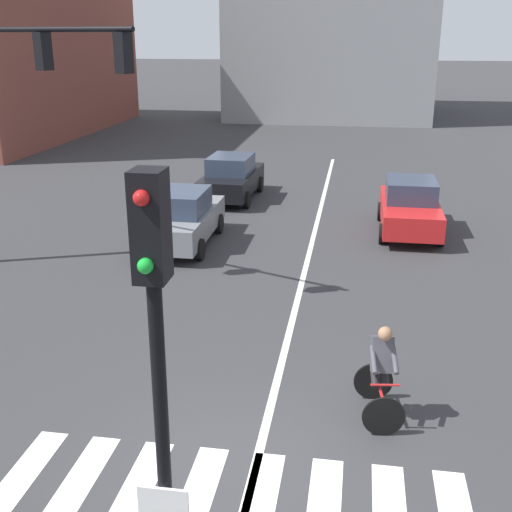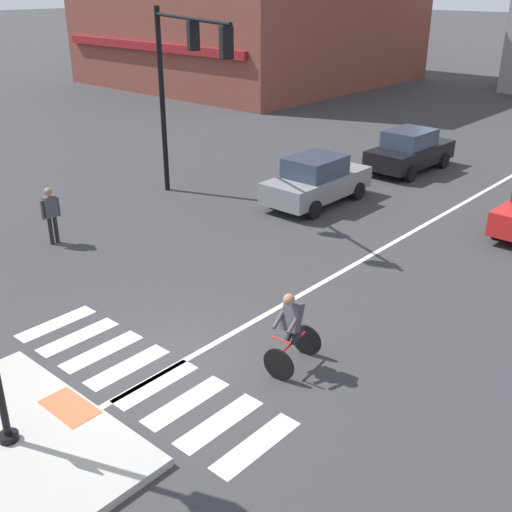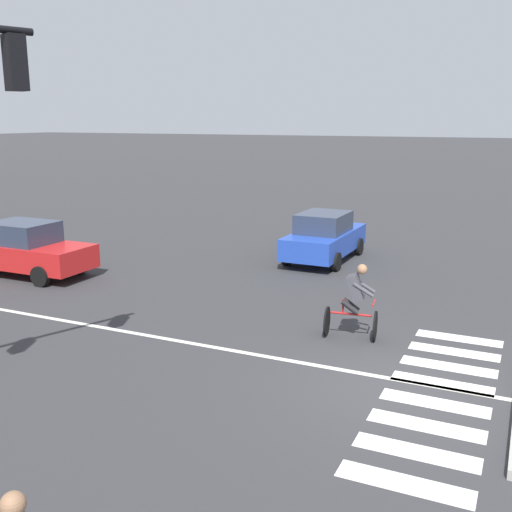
% 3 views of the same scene
% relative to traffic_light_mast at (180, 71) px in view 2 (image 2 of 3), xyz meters
% --- Properties ---
extents(ground_plane, '(300.00, 300.00, 0.00)m').
position_rel_traffic_light_mast_xyz_m(ground_plane, '(6.63, -6.69, -4.36)').
color(ground_plane, '#333335').
extents(traffic_island, '(4.61, 2.93, 0.15)m').
position_rel_traffic_light_mast_xyz_m(traffic_island, '(6.63, -9.93, -4.29)').
color(traffic_island, '#A3A099').
rests_on(traffic_island, ground).
extents(tactile_pad_front, '(1.10, 0.60, 0.01)m').
position_rel_traffic_light_mast_xyz_m(tactile_pad_front, '(6.63, -8.82, -4.21)').
color(tactile_pad_front, '#DB5B38').
rests_on(tactile_pad_front, traffic_island).
extents(crosswalk_stripe_a, '(0.44, 1.80, 0.01)m').
position_rel_traffic_light_mast_xyz_m(crosswalk_stripe_a, '(3.68, -7.25, -4.36)').
color(crosswalk_stripe_a, silver).
rests_on(crosswalk_stripe_a, ground).
extents(crosswalk_stripe_b, '(0.44, 1.80, 0.01)m').
position_rel_traffic_light_mast_xyz_m(crosswalk_stripe_b, '(4.52, -7.25, -4.36)').
color(crosswalk_stripe_b, silver).
rests_on(crosswalk_stripe_b, ground).
extents(crosswalk_stripe_c, '(0.44, 1.80, 0.01)m').
position_rel_traffic_light_mast_xyz_m(crosswalk_stripe_c, '(5.36, -7.25, -4.36)').
color(crosswalk_stripe_c, silver).
rests_on(crosswalk_stripe_c, ground).
extents(crosswalk_stripe_d, '(0.44, 1.80, 0.01)m').
position_rel_traffic_light_mast_xyz_m(crosswalk_stripe_d, '(6.21, -7.25, -4.36)').
color(crosswalk_stripe_d, silver).
rests_on(crosswalk_stripe_d, ground).
extents(crosswalk_stripe_e, '(0.44, 1.80, 0.01)m').
position_rel_traffic_light_mast_xyz_m(crosswalk_stripe_e, '(7.05, -7.25, -4.36)').
color(crosswalk_stripe_e, silver).
rests_on(crosswalk_stripe_e, ground).
extents(crosswalk_stripe_f, '(0.44, 1.80, 0.01)m').
position_rel_traffic_light_mast_xyz_m(crosswalk_stripe_f, '(7.90, -7.25, -4.36)').
color(crosswalk_stripe_f, silver).
rests_on(crosswalk_stripe_f, ground).
extents(crosswalk_stripe_g, '(0.44, 1.80, 0.01)m').
position_rel_traffic_light_mast_xyz_m(crosswalk_stripe_g, '(8.74, -7.25, -4.36)').
color(crosswalk_stripe_g, silver).
rests_on(crosswalk_stripe_g, ground).
extents(crosswalk_stripe_h, '(0.44, 1.80, 0.01)m').
position_rel_traffic_light_mast_xyz_m(crosswalk_stripe_h, '(9.58, -7.25, -4.36)').
color(crosswalk_stripe_h, silver).
rests_on(crosswalk_stripe_h, ground).
extents(lane_centre_line, '(0.14, 28.00, 0.01)m').
position_rel_traffic_light_mast_xyz_m(lane_centre_line, '(6.88, 3.31, -4.36)').
color(lane_centre_line, silver).
rests_on(lane_centre_line, ground).
extents(traffic_light_mast, '(5.50, 2.36, 6.19)m').
position_rel_traffic_light_mast_xyz_m(traffic_light_mast, '(0.00, 0.00, 0.00)').
color(traffic_light_mast, black).
rests_on(traffic_light_mast, ground).
extents(car_black_westbound_distant, '(1.95, 4.15, 1.64)m').
position_rel_traffic_light_mast_xyz_m(car_black_westbound_distant, '(3.50, 8.71, -3.55)').
color(car_black_westbound_distant, black).
rests_on(car_black_westbound_distant, ground).
extents(car_grey_westbound_far, '(1.86, 4.11, 1.64)m').
position_rel_traffic_light_mast_xyz_m(car_grey_westbound_far, '(3.13, 3.07, -3.55)').
color(car_grey_westbound_far, slate).
rests_on(car_grey_westbound_far, ground).
extents(cyclist, '(0.80, 1.17, 1.68)m').
position_rel_traffic_light_mast_xyz_m(cyclist, '(8.62, -5.15, -3.49)').
color(cyclist, black).
rests_on(cyclist, ground).
extents(pedestrian_at_curb_left, '(0.27, 0.55, 1.67)m').
position_rel_traffic_light_mast_xyz_m(pedestrian_at_curb_left, '(-0.38, -4.74, -3.38)').
color(pedestrian_at_curb_left, black).
rests_on(pedestrian_at_curb_left, ground).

